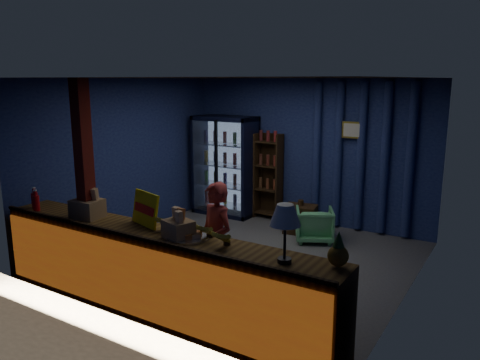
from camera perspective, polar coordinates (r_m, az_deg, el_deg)
The scene contains 19 objects.
ground at distance 6.97m, azimuth 0.48°, elevation -9.54°, with size 4.60×4.60×0.00m, color #515154.
room_walls at distance 6.56m, azimuth 0.51°, elevation 3.31°, with size 4.60×4.60×4.60m.
counter at distance 5.37m, azimuth -10.35°, elevation -11.07°, with size 4.40×0.57×0.99m.
support_post at distance 5.86m, azimuth -18.26°, elevation -1.06°, with size 0.16×0.16×2.60m, color maroon.
beverage_cooler at distance 9.08m, azimuth -1.58°, elevation 1.72°, with size 1.20×0.62×1.90m.
bottle_shelf at distance 8.80m, azimuth 3.56°, elevation 0.44°, with size 0.50×0.28×1.60m.
curtain_folds at distance 8.13m, azimuth 14.50°, elevation 2.73°, with size 1.74×0.14×2.50m.
framed_picture at distance 8.08m, azimuth 13.56°, elevation 5.94°, with size 0.36×0.04×0.28m.
shopkeeper at distance 5.55m, azimuth -2.95°, elevation -7.51°, with size 0.52×0.34×1.42m, color maroon.
green_chair at distance 7.71m, azimuth 9.05°, elevation -5.39°, with size 0.58×0.60×0.55m, color #5FBF78.
side_table at distance 8.09m, azimuth 7.36°, elevation -4.73°, with size 0.59×0.48×0.58m.
yellow_sign at distance 5.41m, azimuth -11.47°, elevation -3.46°, with size 0.49×0.23×0.38m.
soda_bottles at distance 6.52m, azimuth -23.67°, elevation -2.35°, with size 0.23×0.16×0.27m.
snack_box_left at distance 5.90m, azimuth -18.11°, elevation -3.17°, with size 0.37×0.32×0.36m.
snack_box_centre at distance 4.94m, azimuth -7.52°, elevation -5.81°, with size 0.36×0.33×0.32m.
pastry_tray at distance 4.94m, azimuth -6.34°, elevation -6.84°, with size 0.44×0.44×0.07m.
banana_bunches at distance 4.96m, azimuth -5.65°, elevation -6.00°, with size 1.09×0.31×0.18m.
table_lamp at distance 4.18m, azimuth 5.54°, elevation -4.56°, with size 0.28×0.28×0.55m.
pineapple at distance 4.26m, azimuth 11.89°, elevation -8.65°, with size 0.19×0.19×0.32m.
Camera 1 is at (3.36, -5.54, 2.58)m, focal length 35.00 mm.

